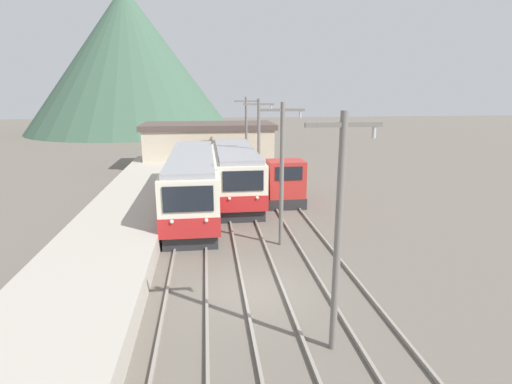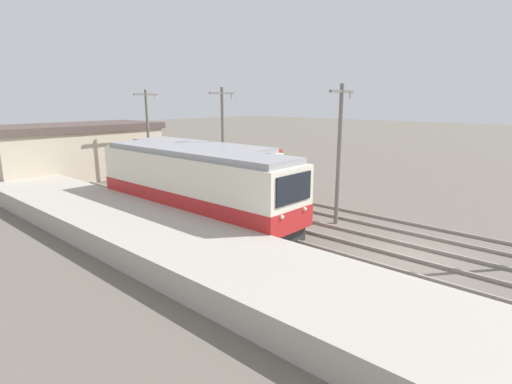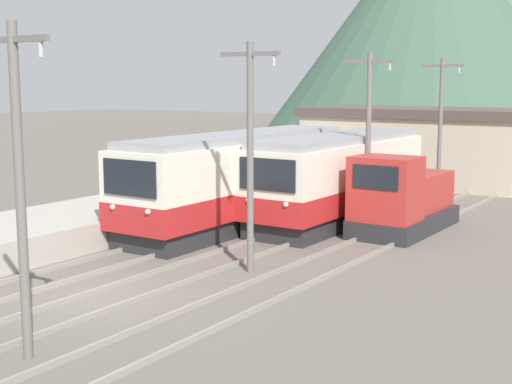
{
  "view_description": "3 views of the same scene",
  "coord_description": "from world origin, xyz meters",
  "px_view_note": "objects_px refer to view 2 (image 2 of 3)",
  "views": [
    {
      "loc": [
        -1.74,
        -13.37,
        7.21
      ],
      "look_at": [
        1.09,
        9.12,
        1.47
      ],
      "focal_mm": 28.0,
      "sensor_mm": 36.0,
      "label": 1
    },
    {
      "loc": [
        -15.14,
        -5.34,
        6.01
      ],
      "look_at": [
        -0.98,
        7.39,
        1.6
      ],
      "focal_mm": 28.0,
      "sensor_mm": 36.0,
      "label": 2
    },
    {
      "loc": [
        13.27,
        -12.6,
        5.56
      ],
      "look_at": [
        -0.1,
        7.45,
        1.88
      ],
      "focal_mm": 50.0,
      "sensor_mm": 36.0,
      "label": 3
    }
  ],
  "objects_px": {
    "catenary_mast_mid": "(339,149)",
    "shunting_locomotive": "(242,176)",
    "commuter_train_left": "(194,187)",
    "catenary_mast_distant": "(148,132)",
    "catenary_mast_far": "(223,139)",
    "commuter_train_center": "(199,174)"
  },
  "relations": [
    {
      "from": "commuter_train_left",
      "to": "catenary_mast_far",
      "type": "xyz_separation_m",
      "value": [
        4.31,
        2.39,
        1.99
      ]
    },
    {
      "from": "catenary_mast_mid",
      "to": "commuter_train_left",
      "type": "bearing_deg",
      "value": 127.09
    },
    {
      "from": "catenary_mast_mid",
      "to": "shunting_locomotive",
      "type": "bearing_deg",
      "value": 79.41
    },
    {
      "from": "commuter_train_center",
      "to": "catenary_mast_mid",
      "type": "distance_m",
      "value": 8.99
    },
    {
      "from": "commuter_train_left",
      "to": "shunting_locomotive",
      "type": "relative_size",
      "value": 2.23
    },
    {
      "from": "commuter_train_left",
      "to": "catenary_mast_distant",
      "type": "distance_m",
      "value": 11.5
    },
    {
      "from": "commuter_train_center",
      "to": "catenary_mast_far",
      "type": "relative_size",
      "value": 1.61
    },
    {
      "from": "catenary_mast_distant",
      "to": "catenary_mast_mid",
      "type": "bearing_deg",
      "value": -90.0
    },
    {
      "from": "shunting_locomotive",
      "to": "catenary_mast_mid",
      "type": "height_order",
      "value": "catenary_mast_mid"
    },
    {
      "from": "catenary_mast_mid",
      "to": "catenary_mast_far",
      "type": "distance_m",
      "value": 8.09
    },
    {
      "from": "shunting_locomotive",
      "to": "catenary_mast_distant",
      "type": "bearing_deg",
      "value": 100.32
    },
    {
      "from": "catenary_mast_far",
      "to": "commuter_train_left",
      "type": "bearing_deg",
      "value": -151.01
    },
    {
      "from": "commuter_train_left",
      "to": "catenary_mast_mid",
      "type": "bearing_deg",
      "value": -52.91
    },
    {
      "from": "commuter_train_left",
      "to": "catenary_mast_distant",
      "type": "bearing_deg",
      "value": 67.64
    },
    {
      "from": "commuter_train_center",
      "to": "catenary_mast_distant",
      "type": "height_order",
      "value": "catenary_mast_distant"
    },
    {
      "from": "commuter_train_center",
      "to": "catenary_mast_far",
      "type": "xyz_separation_m",
      "value": [
        1.51,
        -0.54,
        2.05
      ]
    },
    {
      "from": "commuter_train_left",
      "to": "shunting_locomotive",
      "type": "distance_m",
      "value": 6.25
    },
    {
      "from": "shunting_locomotive",
      "to": "catenary_mast_mid",
      "type": "bearing_deg",
      "value": -100.59
    },
    {
      "from": "shunting_locomotive",
      "to": "catenary_mast_distant",
      "type": "height_order",
      "value": "catenary_mast_distant"
    },
    {
      "from": "catenary_mast_far",
      "to": "catenary_mast_distant",
      "type": "bearing_deg",
      "value": 90.0
    },
    {
      "from": "catenary_mast_far",
      "to": "catenary_mast_distant",
      "type": "relative_size",
      "value": 1.0
    },
    {
      "from": "commuter_train_center",
      "to": "catenary_mast_far",
      "type": "height_order",
      "value": "catenary_mast_far"
    }
  ]
}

